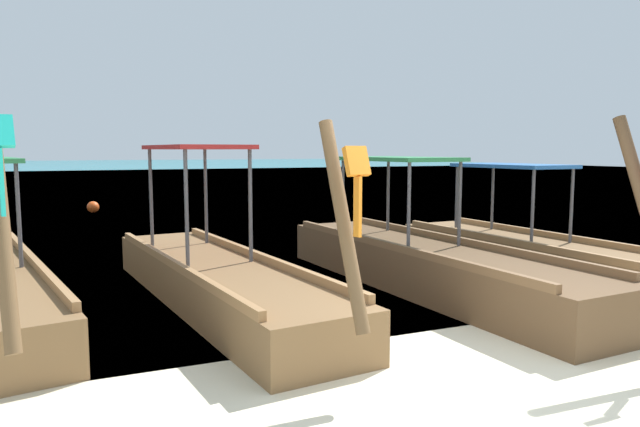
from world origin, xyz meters
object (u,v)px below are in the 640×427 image
(longtail_boat_orange_ribbon, at_px, (217,278))
(longtail_boat_pink_ribbon, at_px, (427,264))
(longtail_boat_red_ribbon, at_px, (543,256))
(mooring_buoy_near, at_px, (93,207))

(longtail_boat_orange_ribbon, bearing_deg, longtail_boat_pink_ribbon, -7.46)
(longtail_boat_orange_ribbon, distance_m, longtail_boat_pink_ribbon, 3.06)
(longtail_boat_red_ribbon, bearing_deg, mooring_buoy_near, 115.73)
(mooring_buoy_near, bearing_deg, longtail_boat_pink_ribbon, -72.69)
(longtail_boat_orange_ribbon, relative_size, mooring_buoy_near, 17.24)
(longtail_boat_pink_ribbon, height_order, longtail_boat_red_ribbon, longtail_boat_red_ribbon)
(longtail_boat_orange_ribbon, xyz_separation_m, longtail_boat_red_ribbon, (5.27, -0.41, -0.01))
(longtail_boat_red_ribbon, distance_m, mooring_buoy_near, 14.53)
(longtail_boat_orange_ribbon, height_order, longtail_boat_red_ribbon, longtail_boat_red_ribbon)
(longtail_boat_pink_ribbon, bearing_deg, longtail_boat_orange_ribbon, 172.54)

